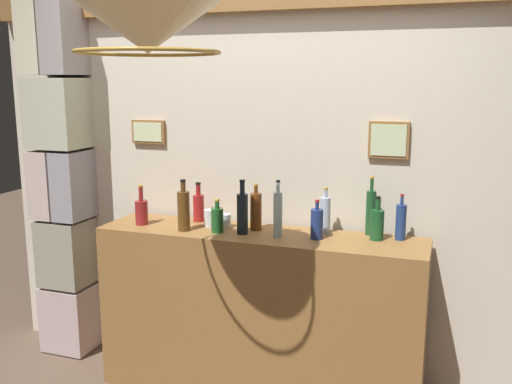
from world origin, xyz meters
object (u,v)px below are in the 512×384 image
at_px(liquor_bottle_gin, 142,211).
at_px(glass_tumbler_highball, 225,221).
at_px(liquor_bottle_whiskey, 199,207).
at_px(liquor_bottle_tequila, 278,214).
at_px(liquor_bottle_amaro, 401,222).
at_px(liquor_bottle_vermouth, 317,223).
at_px(liquor_bottle_sherry, 325,214).
at_px(liquor_bottle_scotch, 217,220).
at_px(liquor_bottle_mezcal, 371,212).
at_px(liquor_bottle_brandy, 377,224).
at_px(pendant_lamp, 147,29).
at_px(liquor_bottle_vodka, 242,212).
at_px(glass_tumbler_rocks, 210,218).
at_px(liquor_bottle_rye, 184,210).
at_px(liquor_bottle_bourbon, 256,211).

distance_m(liquor_bottle_gin, glass_tumbler_highball, 0.52).
distance_m(liquor_bottle_whiskey, liquor_bottle_tequila, 0.60).
height_order(liquor_bottle_amaro, liquor_bottle_vermouth, liquor_bottle_amaro).
distance_m(liquor_bottle_sherry, liquor_bottle_scotch, 0.62).
bearing_deg(liquor_bottle_mezcal, liquor_bottle_amaro, -16.79).
distance_m(liquor_bottle_brandy, liquor_bottle_tequila, 0.55).
distance_m(liquor_bottle_sherry, liquor_bottle_vermouth, 0.14).
distance_m(liquor_bottle_gin, liquor_bottle_amaro, 1.53).
xyz_separation_m(liquor_bottle_brandy, liquor_bottle_whiskey, (-1.10, 0.06, 0.00)).
xyz_separation_m(liquor_bottle_vermouth, pendant_lamp, (-0.54, -0.83, 0.98)).
bearing_deg(liquor_bottle_vodka, pendant_lamp, -98.53).
relative_size(liquor_bottle_brandy, liquor_bottle_vermouth, 1.10).
height_order(liquor_bottle_tequila, glass_tumbler_highball, liquor_bottle_tequila).
xyz_separation_m(liquor_bottle_scotch, liquor_bottle_tequila, (0.36, 0.02, 0.06)).
height_order(liquor_bottle_gin, glass_tumbler_rocks, liquor_bottle_gin).
distance_m(liquor_bottle_brandy, liquor_bottle_whiskey, 1.10).
xyz_separation_m(liquor_bottle_vermouth, liquor_bottle_rye, (-0.77, -0.08, 0.04)).
distance_m(liquor_bottle_brandy, pendant_lamp, 1.60).
xyz_separation_m(liquor_bottle_tequila, glass_tumbler_highball, (-0.36, 0.10, -0.09)).
bearing_deg(glass_tumbler_highball, liquor_bottle_scotch, -89.59).
height_order(liquor_bottle_bourbon, pendant_lamp, pendant_lamp).
bearing_deg(glass_tumbler_highball, liquor_bottle_whiskey, 158.24).
distance_m(liquor_bottle_gin, liquor_bottle_tequila, 0.86).
xyz_separation_m(liquor_bottle_scotch, pendant_lamp, (0.03, -0.78, 1.00)).
distance_m(glass_tumbler_rocks, glass_tumbler_highball, 0.09).
bearing_deg(liquor_bottle_sherry, liquor_bottle_bourbon, -170.46).
distance_m(liquor_bottle_brandy, liquor_bottle_vermouth, 0.33).
distance_m(liquor_bottle_scotch, liquor_bottle_vermouth, 0.58).
bearing_deg(pendant_lamp, liquor_bottle_vermouth, 56.82).
distance_m(liquor_bottle_vermouth, glass_tumbler_rocks, 0.67).
xyz_separation_m(liquor_bottle_vodka, glass_tumbler_highball, (-0.15, 0.10, -0.09)).
bearing_deg(liquor_bottle_amaro, liquor_bottle_vodka, -168.85).
bearing_deg(liquor_bottle_scotch, liquor_bottle_vodka, 6.12).
distance_m(liquor_bottle_whiskey, pendant_lamp, 1.41).
xyz_separation_m(liquor_bottle_brandy, liquor_bottle_amaro, (0.12, 0.04, 0.01)).
height_order(liquor_bottle_vodka, liquor_bottle_vermouth, liquor_bottle_vodka).
bearing_deg(liquor_bottle_amaro, glass_tumbler_highball, -176.15).
bearing_deg(liquor_bottle_whiskey, liquor_bottle_mezcal, 1.95).
bearing_deg(liquor_bottle_whiskey, liquor_bottle_gin, -147.53).
height_order(liquor_bottle_sherry, liquor_bottle_tequila, liquor_bottle_tequila).
bearing_deg(liquor_bottle_bourbon, liquor_bottle_scotch, -146.95).
distance_m(liquor_bottle_amaro, liquor_bottle_whiskey, 1.22).
bearing_deg(liquor_bottle_whiskey, liquor_bottle_rye, -87.04).
bearing_deg(glass_tumbler_highball, liquor_bottle_bourbon, 2.05).
xyz_separation_m(liquor_bottle_brandy, liquor_bottle_bourbon, (-0.70, -0.02, 0.02)).
relative_size(liquor_bottle_tequila, pendant_lamp, 0.50).
height_order(liquor_bottle_sherry, liquor_bottle_whiskey, liquor_bottle_sherry).
relative_size(liquor_bottle_bourbon, liquor_bottle_rye, 0.91).
relative_size(liquor_bottle_bourbon, glass_tumbler_rocks, 2.74).
distance_m(glass_tumbler_highball, pendant_lamp, 1.37).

